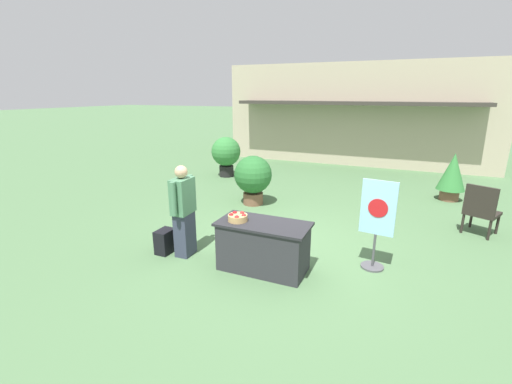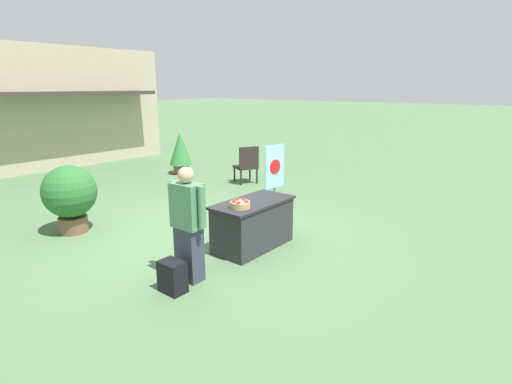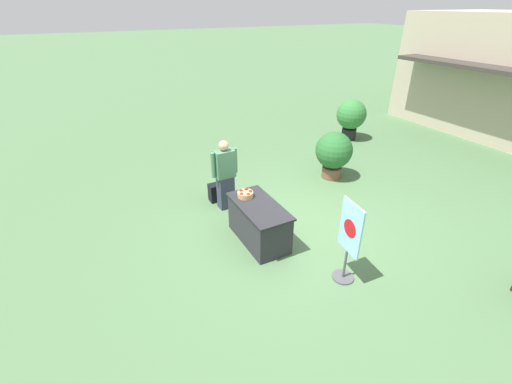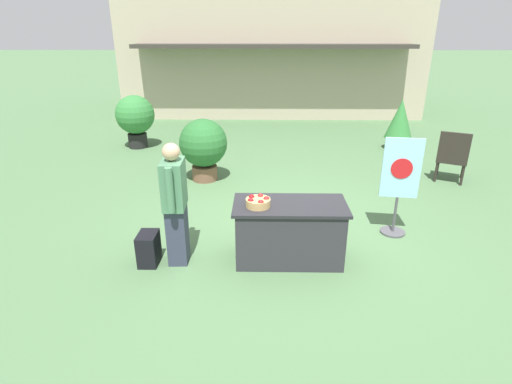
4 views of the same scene
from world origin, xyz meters
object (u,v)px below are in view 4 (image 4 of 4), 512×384
object	(u,v)px
display_table	(289,232)
backpack	(149,249)
apple_basket	(258,202)
patio_chair	(453,155)
poster_board	(399,184)
potted_plant_near_right	(203,145)
potted_plant_far_left	(135,117)
potted_plant_near_left	(400,122)
person_visitor	(175,204)

from	to	relation	value
display_table	backpack	bearing A→B (deg)	-175.51
apple_basket	patio_chair	size ratio (longest dim) A/B	0.30
poster_board	potted_plant_near_right	distance (m)	3.84
display_table	backpack	xyz separation A→B (m)	(-1.80, -0.14, -0.19)
display_table	potted_plant_near_right	bearing A→B (deg)	116.81
backpack	potted_plant_far_left	distance (m)	5.82
backpack	potted_plant_far_left	bearing A→B (deg)	107.67
backpack	potted_plant_near_left	distance (m)	7.36
person_visitor	backpack	xyz separation A→B (m)	(-0.37, -0.08, -0.59)
person_visitor	backpack	size ratio (longest dim) A/B	3.76
display_table	potted_plant_far_left	distance (m)	6.47
patio_chair	potted_plant_far_left	distance (m)	7.34
poster_board	potted_plant_near_left	distance (m)	4.83
person_visitor	potted_plant_far_left	world-z (taller)	person_visitor
apple_basket	poster_board	size ratio (longest dim) A/B	0.21
potted_plant_near_left	patio_chair	bearing A→B (deg)	-83.07
potted_plant_near_right	backpack	bearing A→B (deg)	-95.33
display_table	apple_basket	world-z (taller)	apple_basket
backpack	potted_plant_near_right	distance (m)	3.19
potted_plant_far_left	potted_plant_near_right	bearing A→B (deg)	-49.36
patio_chair	potted_plant_near_left	world-z (taller)	potted_plant_near_left
apple_basket	potted_plant_near_right	xyz separation A→B (m)	(-1.11, 3.07, -0.13)
patio_chair	potted_plant_near_left	xyz separation A→B (m)	(-0.29, 2.38, 0.14)
display_table	patio_chair	distance (m)	4.48
potted_plant_far_left	apple_basket	bearing A→B (deg)	-59.93
apple_basket	potted_plant_near_right	world-z (taller)	potted_plant_near_right
person_visitor	potted_plant_near_right	xyz separation A→B (m)	(-0.08, 3.05, -0.09)
apple_basket	person_visitor	xyz separation A→B (m)	(-1.03, 0.02, -0.04)
backpack	potted_plant_near_left	xyz separation A→B (m)	(4.88, 5.49, 0.48)
poster_board	person_visitor	bearing A→B (deg)	-67.68
potted_plant_near_left	potted_plant_far_left	bearing A→B (deg)	179.70
poster_board	potted_plant_near_left	world-z (taller)	poster_board
potted_plant_near_left	poster_board	bearing A→B (deg)	-107.78
patio_chair	potted_plant_near_left	distance (m)	2.41
person_visitor	potted_plant_near_right	bearing A→B (deg)	89.04
display_table	potted_plant_near_left	world-z (taller)	potted_plant_near_left
apple_basket	display_table	bearing A→B (deg)	11.18
potted_plant_far_left	display_table	bearing A→B (deg)	-56.49
person_visitor	display_table	bearing A→B (deg)	-0.00
poster_board	potted_plant_near_right	size ratio (longest dim) A/B	1.18
display_table	backpack	world-z (taller)	display_table
backpack	patio_chair	distance (m)	6.04
apple_basket	poster_board	world-z (taller)	poster_board
person_visitor	backpack	distance (m)	0.70
person_visitor	potted_plant_near_right	distance (m)	3.05
display_table	apple_basket	bearing A→B (deg)	-168.82
backpack	potted_plant_near_left	world-z (taller)	potted_plant_near_left
person_visitor	backpack	bearing A→B (deg)	-170.23
person_visitor	potted_plant_near_left	distance (m)	7.04
display_table	potted_plant_far_left	size ratio (longest dim) A/B	1.08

